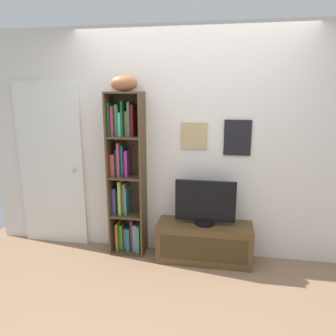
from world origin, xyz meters
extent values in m
cube|color=#826349|center=(0.00, 0.00, -0.02)|extent=(5.20, 5.20, 0.04)
cube|color=silver|center=(0.00, 1.13, 1.27)|extent=(4.80, 0.06, 2.53)
cube|color=tan|center=(0.06, 1.09, 1.38)|extent=(0.28, 0.02, 0.29)
cube|color=gray|center=(0.06, 1.09, 1.38)|extent=(0.23, 0.01, 0.24)
cube|color=black|center=(0.52, 1.09, 1.37)|extent=(0.29, 0.02, 0.38)
cube|color=slate|center=(0.52, 1.09, 1.37)|extent=(0.24, 0.01, 0.33)
cube|color=#4C3822|center=(-0.86, 0.97, 0.92)|extent=(0.02, 0.27, 1.84)
cube|color=#4C3822|center=(-0.49, 0.97, 0.92)|extent=(0.02, 0.27, 1.84)
cube|color=#4C3822|center=(-0.68, 1.10, 0.92)|extent=(0.39, 0.01, 1.84)
cube|color=#4C3822|center=(-0.68, 0.97, 0.01)|extent=(0.35, 0.26, 0.02)
cube|color=#4C3822|center=(-0.68, 0.97, 0.46)|extent=(0.35, 0.26, 0.02)
cube|color=#4C3822|center=(-0.68, 0.97, 0.91)|extent=(0.35, 0.26, 0.02)
cube|color=#4C3822|center=(-0.68, 0.97, 1.36)|extent=(0.35, 0.26, 0.02)
cube|color=#4C3822|center=(-0.68, 0.97, 1.83)|extent=(0.35, 0.26, 0.02)
cube|color=#AE6BAC|center=(-0.83, 1.02, 0.17)|extent=(0.03, 0.14, 0.30)
cube|color=#AD6D1D|center=(-0.80, 0.99, 0.19)|extent=(0.02, 0.20, 0.34)
cube|color=#368B20|center=(-0.76, 1.01, 0.17)|extent=(0.04, 0.16, 0.30)
cube|color=#78386A|center=(-0.72, 1.02, 0.15)|extent=(0.04, 0.14, 0.26)
cube|color=#156C6E|center=(-0.67, 1.00, 0.16)|extent=(0.04, 0.19, 0.28)
cube|color=maroon|center=(-0.63, 1.01, 0.21)|extent=(0.03, 0.16, 0.38)
cube|color=#8C6EB1|center=(-0.60, 1.01, 0.18)|extent=(0.04, 0.17, 0.32)
cube|color=#349564|center=(-0.55, 0.99, 0.18)|extent=(0.04, 0.19, 0.32)
cube|color=#493D75|center=(-0.83, 1.00, 0.62)|extent=(0.04, 0.18, 0.30)
cube|color=navy|center=(-0.79, 1.02, 0.60)|extent=(0.02, 0.15, 0.25)
cube|color=#92BC47|center=(-0.76, 0.99, 0.67)|extent=(0.03, 0.19, 0.39)
cube|color=tan|center=(-0.72, 1.02, 0.65)|extent=(0.04, 0.14, 0.35)
cube|color=teal|center=(-0.68, 1.00, 0.63)|extent=(0.02, 0.19, 0.32)
cube|color=#B84630|center=(-0.82, 1.00, 1.04)|extent=(0.04, 0.18, 0.24)
cube|color=navy|center=(-0.78, 1.01, 1.07)|extent=(0.03, 0.16, 0.30)
cube|color=#9C454C|center=(-0.75, 0.99, 1.11)|extent=(0.03, 0.19, 0.38)
cube|color=#1B7262|center=(-0.72, 1.01, 1.10)|extent=(0.02, 0.16, 0.35)
cube|color=#A11975|center=(-0.70, 1.02, 1.06)|extent=(0.02, 0.14, 0.27)
cube|color=#862A87|center=(-0.66, 1.00, 1.07)|extent=(0.03, 0.19, 0.29)
cube|color=#175419|center=(-0.84, 0.98, 1.55)|extent=(0.02, 0.21, 0.36)
cube|color=#B62E6A|center=(-0.81, 0.99, 1.53)|extent=(0.03, 0.19, 0.32)
cube|color=#3D6C35|center=(-0.76, 1.01, 1.54)|extent=(0.04, 0.16, 0.34)
cube|color=#44B9AB|center=(-0.72, 1.00, 1.50)|extent=(0.03, 0.19, 0.25)
cube|color=#104D24|center=(-0.70, 0.99, 1.56)|extent=(0.02, 0.19, 0.38)
cube|color=olive|center=(-0.66, 1.02, 1.51)|extent=(0.04, 0.15, 0.27)
cube|color=#3E613D|center=(-0.63, 1.00, 1.56)|extent=(0.03, 0.18, 0.37)
cube|color=#530D14|center=(-0.59, 1.00, 1.54)|extent=(0.03, 0.18, 0.34)
ellipsoid|color=#965533|center=(-0.68, 0.97, 1.93)|extent=(0.31, 0.20, 0.17)
cube|color=brown|center=(0.21, 0.92, 0.22)|extent=(1.04, 0.36, 0.43)
cube|color=#3C2B17|center=(0.21, 0.74, 0.22)|extent=(0.93, 0.01, 0.28)
cylinder|color=black|center=(0.21, 0.92, 0.45)|extent=(0.22, 0.22, 0.04)
cube|color=black|center=(0.21, 0.92, 0.70)|extent=(0.65, 0.04, 0.45)
cube|color=white|center=(0.21, 0.91, 0.70)|extent=(0.61, 0.01, 0.41)
cube|color=silver|center=(-1.65, 1.08, 0.98)|extent=(0.82, 0.04, 1.97)
cube|color=#B9B9B4|center=(-1.65, 1.06, 1.38)|extent=(0.52, 0.01, 0.71)
cube|color=#B9B9B4|center=(-1.65, 1.06, 0.55)|extent=(0.52, 0.01, 0.71)
sphere|color=tan|center=(-1.34, 1.03, 0.94)|extent=(0.04, 0.04, 0.04)
camera|label=1|loc=(0.38, -2.36, 1.84)|focal=34.11mm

